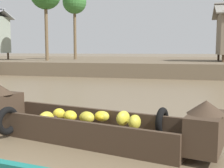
# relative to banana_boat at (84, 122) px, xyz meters

# --- Properties ---
(ground_plane) EXTENTS (300.00, 300.00, 0.00)m
(ground_plane) POSITION_rel_banana_boat_xyz_m (-0.47, 6.13, -0.30)
(ground_plane) COLOR #726047
(riverbank_strip) EXTENTS (160.00, 20.00, 0.86)m
(riverbank_strip) POSITION_rel_banana_boat_xyz_m (-0.47, 21.62, 0.13)
(riverbank_strip) COLOR brown
(riverbank_strip) RESTS_ON ground
(banana_boat) EXTENTS (4.80, 1.91, 0.87)m
(banana_boat) POSITION_rel_banana_boat_xyz_m (0.00, 0.00, 0.00)
(banana_boat) COLOR #3D2D21
(banana_boat) RESTS_ON ground
(palm_tree_near) EXTENTS (1.98, 1.98, 5.78)m
(palm_tree_near) POSITION_rel_banana_boat_xyz_m (-7.58, 18.32, 5.27)
(palm_tree_near) COLOR brown
(palm_tree_near) RESTS_ON riverbank_strip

